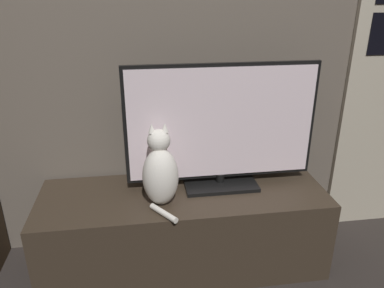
% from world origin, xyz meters
% --- Properties ---
extents(wall_back, '(4.80, 0.05, 2.60)m').
position_xyz_m(wall_back, '(0.00, 1.22, 1.30)').
color(wall_back, '#60564C').
rests_on(wall_back, ground_plane).
extents(tv_stand, '(1.51, 0.51, 0.46)m').
position_xyz_m(tv_stand, '(0.00, 0.93, 0.23)').
color(tv_stand, '#33281E').
rests_on(tv_stand, ground_plane).
extents(tv, '(1.00, 0.23, 0.66)m').
position_xyz_m(tv, '(0.21, 0.99, 0.78)').
color(tv, black).
rests_on(tv, tv_stand).
extents(cat, '(0.18, 0.28, 0.41)m').
position_xyz_m(cat, '(-0.12, 0.84, 0.63)').
color(cat, silver).
rests_on(cat, tv_stand).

